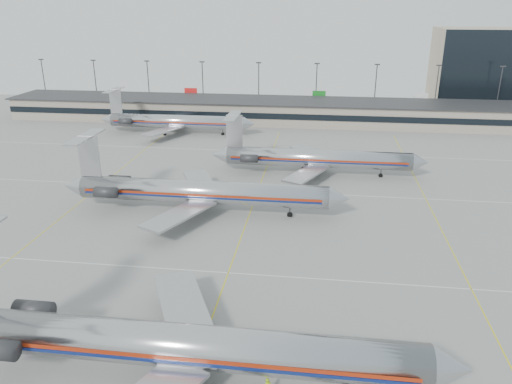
# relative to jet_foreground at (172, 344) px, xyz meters

# --- Properties ---
(ground) EXTENTS (260.00, 260.00, 0.00)m
(ground) POSITION_rel_jet_foreground_xyz_m (1.40, 9.59, -3.81)
(ground) COLOR gray
(ground) RESTS_ON ground
(apron_markings) EXTENTS (160.00, 0.15, 0.02)m
(apron_markings) POSITION_rel_jet_foreground_xyz_m (1.40, 19.59, -3.80)
(apron_markings) COLOR silver
(apron_markings) RESTS_ON ground
(terminal) EXTENTS (162.00, 17.00, 6.25)m
(terminal) POSITION_rel_jet_foreground_xyz_m (1.40, 107.57, -0.66)
(terminal) COLOR gray
(terminal) RESTS_ON ground
(light_mast_row) EXTENTS (163.60, 0.40, 15.28)m
(light_mast_row) POSITION_rel_jet_foreground_xyz_m (1.40, 121.59, 4.77)
(light_mast_row) COLOR #38383D
(light_mast_row) RESTS_ON ground
(distant_building) EXTENTS (30.00, 20.00, 25.00)m
(distant_building) POSITION_rel_jet_foreground_xyz_m (63.40, 137.59, 8.69)
(distant_building) COLOR tan
(distant_building) RESTS_ON ground
(jet_foreground) EXTENTS (50.21, 29.57, 13.14)m
(jet_foreground) POSITION_rel_jet_foreground_xyz_m (0.00, 0.00, 0.00)
(jet_foreground) COLOR #B7B7BC
(jet_foreground) RESTS_ON ground
(jet_second_row) EXTENTS (47.81, 28.15, 12.51)m
(jet_second_row) POSITION_rel_jet_foreground_xyz_m (-7.29, 38.60, -0.18)
(jet_second_row) COLOR #B7B7BC
(jet_second_row) RESTS_ON ground
(jet_third_row) EXTENTS (43.19, 26.57, 11.81)m
(jet_third_row) POSITION_rel_jet_foreground_xyz_m (11.15, 60.60, -0.38)
(jet_third_row) COLOR #B7B7BC
(jet_third_row) RESTS_ON ground
(jet_back_row) EXTENTS (41.87, 25.76, 11.45)m
(jet_back_row) POSITION_rel_jet_foreground_xyz_m (-26.08, 89.47, -0.49)
(jet_back_row) COLOR #B7B7BC
(jet_back_row) RESTS_ON ground
(belt_loader) EXTENTS (3.72, 1.18, 1.97)m
(belt_loader) POSITION_rel_jet_foreground_xyz_m (0.89, 2.09, -3.29)
(belt_loader) COLOR gray
(belt_loader) RESTS_ON ground
(ramp_worker_far) EXTENTS (0.93, 0.75, 1.81)m
(ramp_worker_far) POSITION_rel_jet_foreground_xyz_m (14.28, 1.60, -2.91)
(ramp_worker_far) COLOR #93CB13
(ramp_worker_far) RESTS_ON ground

